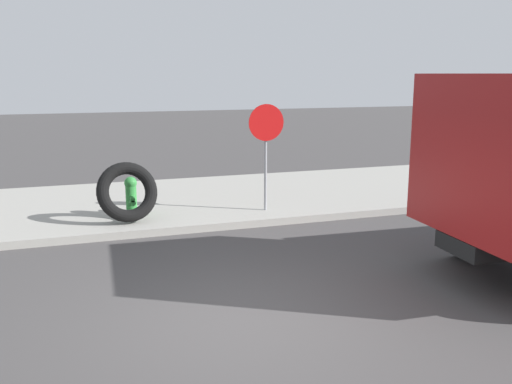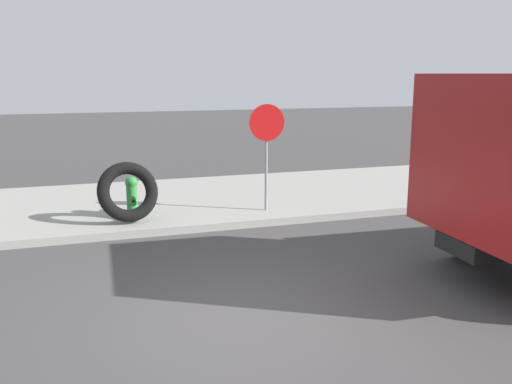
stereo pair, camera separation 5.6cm
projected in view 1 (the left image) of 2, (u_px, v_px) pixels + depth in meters
ground_plane at (249, 319)px, 7.02m from camera, size 80.00×80.00×0.00m
sidewalk_curb at (162, 203)px, 13.03m from camera, size 36.00×5.00×0.15m
fire_hydrant at (131, 195)px, 11.50m from camera, size 0.25×0.58×0.80m
loose_tire at (127, 192)px, 10.92m from camera, size 1.26×0.78×1.20m
stop_sign at (266, 137)px, 11.67m from camera, size 0.76×0.08×2.24m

